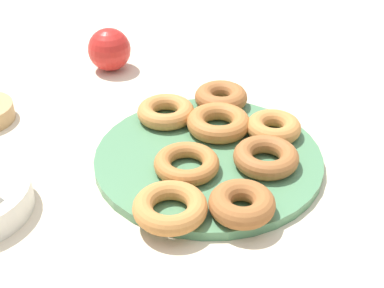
% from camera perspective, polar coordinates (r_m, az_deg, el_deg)
% --- Properties ---
extents(ground_plane, '(2.40, 2.40, 0.00)m').
position_cam_1_polar(ground_plane, '(0.76, 1.72, -1.89)').
color(ground_plane, beige).
extents(donut_plate, '(0.32, 0.32, 0.01)m').
position_cam_1_polar(donut_plate, '(0.76, 1.73, -1.48)').
color(donut_plate, '#4C7F56').
rests_on(donut_plate, ground_plane).
extents(donut_0, '(0.12, 0.12, 0.03)m').
position_cam_1_polar(donut_0, '(0.73, 7.79, -1.37)').
color(donut_0, '#995B2D').
rests_on(donut_0, donut_plate).
extents(donut_1, '(0.12, 0.12, 0.03)m').
position_cam_1_polar(donut_1, '(0.82, -2.77, 3.41)').
color(donut_1, '#BC7A3D').
rests_on(donut_1, donut_plate).
extents(donut_2, '(0.10, 0.10, 0.03)m').
position_cam_1_polar(donut_2, '(0.79, 8.58, 1.76)').
color(donut_2, '#BC7A3D').
rests_on(donut_2, donut_plate).
extents(donut_3, '(0.11, 0.11, 0.03)m').
position_cam_1_polar(donut_3, '(0.65, 5.28, -6.28)').
color(donut_3, '#995B2D').
rests_on(donut_3, donut_plate).
extents(donut_4, '(0.09, 0.09, 0.02)m').
position_cam_1_polar(donut_4, '(0.71, -0.57, -2.08)').
color(donut_4, '#AD6B33').
rests_on(donut_4, donut_plate).
extents(donut_5, '(0.10, 0.10, 0.02)m').
position_cam_1_polar(donut_5, '(0.64, -2.32, -6.67)').
color(donut_5, '#BC7A3D').
rests_on(donut_5, donut_plate).
extents(donut_6, '(0.11, 0.11, 0.03)m').
position_cam_1_polar(donut_6, '(0.86, 3.07, 4.94)').
color(donut_6, '#995B2D').
rests_on(donut_6, donut_plate).
extents(donut_7, '(0.13, 0.13, 0.03)m').
position_cam_1_polar(donut_7, '(0.80, 2.80, 2.26)').
color(donut_7, '#AD6B33').
rests_on(donut_7, donut_plate).
extents(apple, '(0.08, 0.08, 0.08)m').
position_cam_1_polar(apple, '(1.01, -8.69, 9.80)').
color(apple, red).
rests_on(apple, ground_plane).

